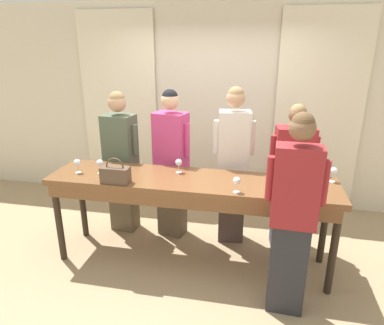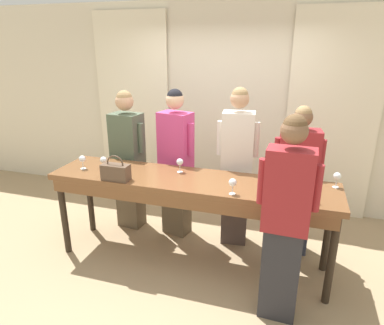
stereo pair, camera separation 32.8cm
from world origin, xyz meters
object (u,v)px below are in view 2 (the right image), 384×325
wine_bottle (307,187)px  handbag (116,172)px  tasting_bar (189,188)px  wine_glass_center_mid (103,160)px  wine_glass_center_left (233,183)px  wine_glass_front_left (290,179)px  guest_striped_shirt (296,182)px  wine_glass_front_right (82,159)px  wine_glass_center_right (337,177)px  guest_olive_jacket (128,159)px  guest_pink_top (176,162)px  host_pouring (285,220)px  wine_glass_front_mid (180,162)px  guest_cream_sweater (237,166)px

wine_bottle → handbag: size_ratio=1.12×
tasting_bar → wine_glass_center_mid: wine_glass_center_mid is taller
tasting_bar → handbag: handbag is taller
wine_bottle → wine_glass_center_left: size_ratio=2.09×
wine_glass_front_left → guest_striped_shirt: size_ratio=0.09×
wine_glass_front_right → wine_glass_center_right: same height
wine_glass_front_left → wine_glass_center_left: 0.55m
guest_olive_jacket → guest_pink_top: (0.62, 0.00, 0.02)m
wine_bottle → host_pouring: 0.44m
wine_glass_front_right → guest_striped_shirt: 2.31m
wine_glass_center_right → wine_glass_front_mid: bearing=-178.1°
tasting_bar → handbag: size_ratio=10.48×
wine_glass_center_right → wine_glass_center_mid: bearing=-174.4°
guest_olive_jacket → guest_pink_top: 0.62m
wine_glass_center_right → host_pouring: bearing=-120.1°
wine_glass_front_right → wine_glass_center_left: bearing=-5.9°
wine_bottle → guest_striped_shirt: bearing=96.9°
wine_glass_front_mid → handbag: bearing=-144.0°
wine_bottle → wine_glass_front_mid: 1.30m
wine_glass_center_mid → guest_pink_top: (0.62, 0.56, -0.15)m
wine_glass_center_left → wine_glass_center_right: 1.01m
wine_bottle → guest_pink_top: 1.61m
handbag → host_pouring: 1.68m
guest_pink_top → host_pouring: bearing=-39.2°
guest_cream_sweater → host_pouring: guest_cream_sweater is taller
wine_glass_center_left → guest_olive_jacket: bearing=152.0°
wine_glass_front_right → guest_pink_top: 1.05m
wine_glass_front_left → guest_striped_shirt: bearing=83.3°
wine_glass_front_right → wine_glass_center_mid: size_ratio=1.00×
wine_glass_center_mid → guest_cream_sweater: 1.45m
handbag → guest_olive_jacket: size_ratio=0.16×
guest_olive_jacket → host_pouring: bearing=-28.9°
host_pouring → handbag: bearing=170.1°
tasting_bar → wine_glass_center_mid: bearing=-179.2°
wine_bottle → guest_pink_top: guest_pink_top is taller
wine_glass_front_left → guest_cream_sweater: 0.79m
wine_glass_center_mid → guest_pink_top: bearing=42.1°
wine_glass_front_left → wine_glass_center_left: (-0.49, -0.25, 0.00)m
handbag → wine_glass_center_right: size_ratio=1.85×
tasting_bar → guest_olive_jacket: size_ratio=1.67×
guest_pink_top → wine_glass_front_right: bearing=-145.2°
wine_glass_front_mid → guest_pink_top: size_ratio=0.08×
wine_glass_center_left → guest_striped_shirt: guest_striped_shirt is taller
tasting_bar → handbag: bearing=-162.1°
handbag → wine_glass_front_left: bearing=8.6°
tasting_bar → wine_glass_front_right: (-1.19, -0.05, 0.20)m
handbag → guest_striped_shirt: (1.72, 0.77, -0.20)m
wine_glass_front_left → wine_glass_front_right: 2.16m
wine_glass_center_left → guest_olive_jacket: guest_olive_jacket is taller
handbag → guest_pink_top: bearing=65.2°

